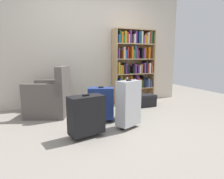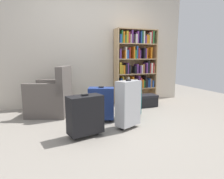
# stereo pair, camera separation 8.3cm
# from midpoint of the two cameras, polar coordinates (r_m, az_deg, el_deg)

# --- Properties ---
(ground_plane) EXTENTS (8.00, 8.00, 0.00)m
(ground_plane) POSITION_cam_midpoint_polar(r_m,az_deg,el_deg) (2.97, 1.67, -11.26)
(ground_plane) COLOR gray
(back_wall) EXTENTS (4.57, 0.10, 2.60)m
(back_wall) POSITION_cam_midpoint_polar(r_m,az_deg,el_deg) (4.40, -6.01, 12.62)
(back_wall) COLOR beige
(back_wall) RESTS_ON ground
(bookshelf) EXTENTS (0.97, 0.32, 1.69)m
(bookshelf) POSITION_cam_midpoint_polar(r_m,az_deg,el_deg) (4.53, 7.51, 7.80)
(bookshelf) COLOR tan
(bookshelf) RESTS_ON ground
(armchair) EXTENTS (0.89, 0.89, 0.90)m
(armchair) POSITION_cam_midpoint_polar(r_m,az_deg,el_deg) (3.72, -16.92, -2.35)
(armchair) COLOR #59514C
(armchair) RESTS_ON ground
(mug) EXTENTS (0.12, 0.08, 0.10)m
(mug) POSITION_cam_midpoint_polar(r_m,az_deg,el_deg) (3.79, -10.41, -6.06)
(mug) COLOR #1E7F4C
(mug) RESTS_ON ground
(storage_box) EXTENTS (0.50, 0.29, 0.26)m
(storage_box) POSITION_cam_midpoint_polar(r_m,az_deg,el_deg) (4.24, 10.42, -3.19)
(storage_box) COLOR black
(storage_box) RESTS_ON ground
(suitcase_silver) EXTENTS (0.41, 0.33, 0.74)m
(suitcase_silver) POSITION_cam_midpoint_polar(r_m,az_deg,el_deg) (2.85, 5.65, -4.12)
(suitcase_silver) COLOR #B7BABF
(suitcase_silver) RESTS_ON ground
(suitcase_black) EXTENTS (0.50, 0.35, 0.58)m
(suitcase_black) POSITION_cam_midpoint_polar(r_m,az_deg,el_deg) (2.58, -7.09, -7.44)
(suitcase_black) COLOR black
(suitcase_black) RESTS_ON ground
(suitcase_teal) EXTENTS (0.43, 0.31, 0.66)m
(suitcase_teal) POSITION_cam_midpoint_polar(r_m,az_deg,el_deg) (3.37, 5.93, -2.71)
(suitcase_teal) COLOR #19666B
(suitcase_teal) RESTS_ON ground
(suitcase_navy_blue) EXTENTS (0.47, 0.35, 0.59)m
(suitcase_navy_blue) POSITION_cam_midpoint_polar(r_m,az_deg,el_deg) (3.17, -2.46, -4.10)
(suitcase_navy_blue) COLOR navy
(suitcase_navy_blue) RESTS_ON ground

